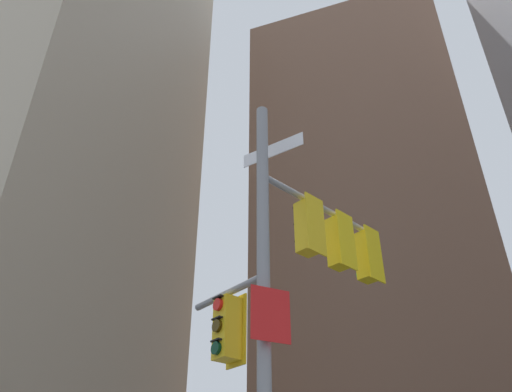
% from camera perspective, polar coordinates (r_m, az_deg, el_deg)
% --- Properties ---
extents(building_tower_left, '(14.85, 14.85, 40.71)m').
position_cam_1_polar(building_tower_left, '(33.47, -23.40, 4.19)').
color(building_tower_left, tan).
rests_on(building_tower_left, ground).
extents(building_mid_block, '(14.21, 14.21, 36.61)m').
position_cam_1_polar(building_mid_block, '(37.90, 13.19, -5.82)').
color(building_mid_block, brown).
rests_on(building_mid_block, ground).
extents(signal_pole_assembly, '(3.16, 3.26, 8.47)m').
position_cam_1_polar(signal_pole_assembly, '(8.75, 4.41, -9.95)').
color(signal_pole_assembly, gray).
rests_on(signal_pole_assembly, ground).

